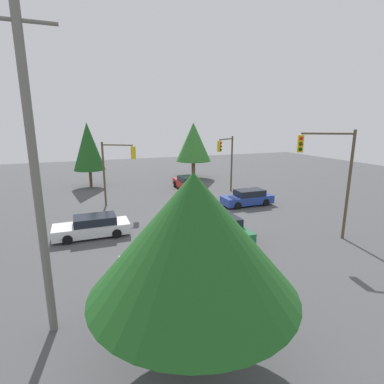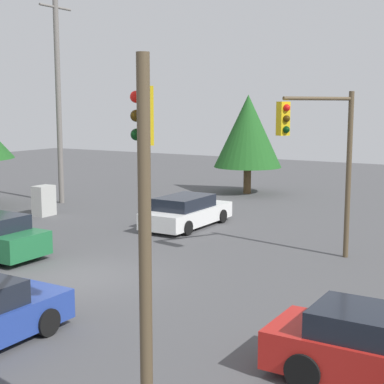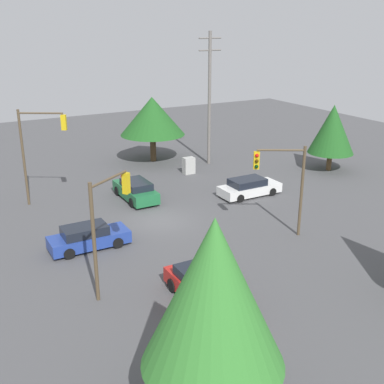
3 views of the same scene
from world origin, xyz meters
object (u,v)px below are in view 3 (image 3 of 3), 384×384
Objects in this scene: sedan_white at (249,187)px; traffic_signal_aux at (39,142)px; sedan_blue at (88,237)px; traffic_signal_cross at (108,213)px; electrical_cabinet at (189,166)px; traffic_signal_main at (283,176)px; sedan_green at (136,190)px; sedan_red at (201,288)px.

traffic_signal_aux is (-13.99, 5.59, 3.99)m from sedan_white.
sedan_white is 15.58m from traffic_signal_aux.
traffic_signal_cross is at bearing -4.32° from sedan_blue.
sedan_blue is 0.97× the size of sedan_white.
sedan_blue is 0.67× the size of traffic_signal_aux.
traffic_signal_aux reaches higher than sedan_blue.
electrical_cabinet reaches higher than sedan_white.
traffic_signal_main is 0.96× the size of traffic_signal_cross.
traffic_signal_cross is 13.38m from traffic_signal_aux.
sedan_green is at bearing 11.06° from traffic_signal_aux.
traffic_signal_cross is at bearing -60.62° from sedan_white.
sedan_blue is 3.22× the size of electrical_cabinet.
sedan_red is 20.33m from electrical_cabinet.
sedan_green is at bearing -100.66° from sedan_red.
traffic_signal_main is 14.34m from electrical_cabinet.
traffic_signal_main reaches higher than sedan_red.
traffic_signal_aux is at bearing -176.21° from sedan_blue.
sedan_red reaches higher than sedan_blue.
sedan_green is at bearing 138.02° from sedan_blue.
sedan_green is at bearing -31.89° from traffic_signal_main.
traffic_signal_aux is 4.81× the size of electrical_cabinet.
traffic_signal_aux reaches higher than electrical_cabinet.
traffic_signal_cross is 19.75m from electrical_cabinet.
sedan_white is (10.54, 10.95, -0.05)m from sedan_red.
sedan_green is 0.83× the size of traffic_signal_main.
sedan_green is 0.68× the size of traffic_signal_aux.
sedan_green is at bearing 26.87° from traffic_signal_cross.
sedan_green reaches higher than sedan_white.
traffic_signal_main is at bearing -20.59° from sedan_white.
sedan_white is at bearing 101.95° from sedan_blue.
sedan_red is 0.99× the size of sedan_white.
traffic_signal_main reaches higher than sedan_green.
traffic_signal_main is at bearing -62.50° from sedan_green.
traffic_signal_aux reaches higher than sedan_white.
traffic_signal_cross is 4.10× the size of electrical_cabinet.
traffic_signal_cross reaches higher than sedan_green.
traffic_signal_aux is (-6.15, 2.21, 3.92)m from sedan_green.
traffic_signal_aux is (-11.44, 12.37, 0.80)m from traffic_signal_main.
traffic_signal_cross reaches higher than traffic_signal_main.
sedan_green is 3.28× the size of electrical_cabinet.
sedan_blue is at bearing -78.05° from sedan_white.
sedan_white is 8.54m from sedan_green.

